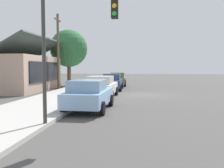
% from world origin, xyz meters
% --- Properties ---
extents(ground_plane, '(120.00, 120.00, 0.00)m').
position_xyz_m(ground_plane, '(0.00, 0.00, 0.00)').
color(ground_plane, '#4C4947').
extents(sidewalk_curb, '(60.00, 4.20, 0.16)m').
position_xyz_m(sidewalk_curb, '(0.00, 5.60, 0.08)').
color(sidewalk_curb, '#B2AFA8').
rests_on(sidewalk_curb, ground).
extents(car_skyblue, '(4.57, 2.19, 1.59)m').
position_xyz_m(car_skyblue, '(-7.41, 2.70, 0.82)').
color(car_skyblue, '#8CB7E0').
rests_on(car_skyblue, ground).
extents(car_ivory, '(4.88, 2.14, 1.59)m').
position_xyz_m(car_ivory, '(-2.06, 2.87, 0.82)').
color(car_ivory, silver).
rests_on(car_ivory, ground).
extents(car_navy, '(4.60, 1.99, 1.59)m').
position_xyz_m(car_navy, '(3.89, 2.68, 0.81)').
color(car_navy, navy).
rests_on(car_navy, ground).
extents(car_olive, '(4.65, 2.17, 1.59)m').
position_xyz_m(car_olive, '(9.29, 2.64, 0.81)').
color(car_olive, olive).
rests_on(car_olive, ground).
extents(storefront_building, '(9.67, 6.49, 5.04)m').
position_xyz_m(storefront_building, '(2.69, 11.98, 1.78)').
color(storefront_building, tan).
rests_on(storefront_building, ground).
extents(shade_tree, '(4.40, 4.40, 6.63)m').
position_xyz_m(shade_tree, '(8.95, 8.41, 4.41)').
color(shade_tree, brown).
rests_on(shade_tree, ground).
extents(traffic_light_main, '(0.37, 2.79, 5.20)m').
position_xyz_m(traffic_light_main, '(-11.27, 2.54, 3.49)').
color(traffic_light_main, '#383833').
rests_on(traffic_light_main, ground).
extents(utility_pole_wooden, '(1.80, 0.24, 7.50)m').
position_xyz_m(utility_pole_wooden, '(4.33, 8.20, 3.93)').
color(utility_pole_wooden, brown).
rests_on(utility_pole_wooden, ground).
extents(fire_hydrant_red, '(0.22, 0.22, 0.71)m').
position_xyz_m(fire_hydrant_red, '(5.44, 4.20, 0.50)').
color(fire_hydrant_red, red).
rests_on(fire_hydrant_red, sidewalk_curb).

